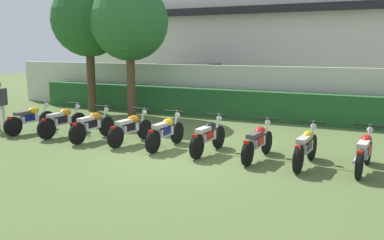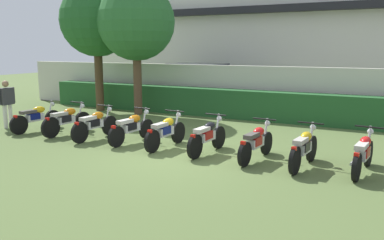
# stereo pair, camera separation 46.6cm
# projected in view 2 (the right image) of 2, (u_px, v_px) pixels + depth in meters

# --- Properties ---
(ground) EXTENTS (60.00, 60.00, 0.00)m
(ground) POSITION_uv_depth(u_px,v_px,m) (174.00, 157.00, 9.91)
(ground) COLOR #566B38
(building) EXTENTS (24.91, 6.50, 8.63)m
(building) POSITION_uv_depth(u_px,v_px,m) (309.00, 18.00, 22.48)
(building) COLOR silver
(building) RESTS_ON ground
(compound_wall) EXTENTS (23.66, 0.30, 1.96)m
(compound_wall) POSITION_uv_depth(u_px,v_px,m) (259.00, 91.00, 15.52)
(compound_wall) COLOR beige
(compound_wall) RESTS_ON ground
(hedge_row) EXTENTS (18.93, 0.70, 1.08)m
(hedge_row) POSITION_uv_depth(u_px,v_px,m) (253.00, 105.00, 14.98)
(hedge_row) COLOR #235628
(hedge_row) RESTS_ON ground
(parked_car) EXTENTS (4.63, 2.36, 1.89)m
(parked_car) POSITION_uv_depth(u_px,v_px,m) (200.00, 83.00, 19.79)
(parked_car) COLOR navy
(parked_car) RESTS_ON ground
(tree_near_inspector) EXTENTS (3.00, 3.00, 5.28)m
(tree_near_inspector) POSITION_uv_depth(u_px,v_px,m) (97.00, 21.00, 16.50)
(tree_near_inspector) COLOR #4C3823
(tree_near_inspector) RESTS_ON ground
(tree_far_side) EXTENTS (3.02, 3.02, 5.16)m
(tree_far_side) POSITION_uv_depth(u_px,v_px,m) (136.00, 22.00, 15.58)
(tree_far_side) COLOR brown
(tree_far_side) RESTS_ON ground
(motorcycle_in_row_0) EXTENTS (0.60, 1.88, 0.96)m
(motorcycle_in_row_0) POSITION_uv_depth(u_px,v_px,m) (36.00, 117.00, 12.87)
(motorcycle_in_row_0) COLOR black
(motorcycle_in_row_0) RESTS_ON ground
(motorcycle_in_row_1) EXTENTS (0.60, 1.87, 0.97)m
(motorcycle_in_row_1) POSITION_uv_depth(u_px,v_px,m) (67.00, 120.00, 12.38)
(motorcycle_in_row_1) COLOR black
(motorcycle_in_row_1) RESTS_ON ground
(motorcycle_in_row_2) EXTENTS (0.60, 1.85, 0.96)m
(motorcycle_in_row_2) POSITION_uv_depth(u_px,v_px,m) (95.00, 124.00, 11.73)
(motorcycle_in_row_2) COLOR black
(motorcycle_in_row_2) RESTS_ON ground
(motorcycle_in_row_3) EXTENTS (0.60, 1.85, 0.95)m
(motorcycle_in_row_3) POSITION_uv_depth(u_px,v_px,m) (132.00, 127.00, 11.28)
(motorcycle_in_row_3) COLOR black
(motorcycle_in_row_3) RESTS_ON ground
(motorcycle_in_row_4) EXTENTS (0.60, 1.85, 0.96)m
(motorcycle_in_row_4) POSITION_uv_depth(u_px,v_px,m) (166.00, 131.00, 10.72)
(motorcycle_in_row_4) COLOR black
(motorcycle_in_row_4) RESTS_ON ground
(motorcycle_in_row_5) EXTENTS (0.60, 1.82, 0.96)m
(motorcycle_in_row_5) POSITION_uv_depth(u_px,v_px,m) (207.00, 136.00, 10.13)
(motorcycle_in_row_5) COLOR black
(motorcycle_in_row_5) RESTS_ON ground
(motorcycle_in_row_6) EXTENTS (0.60, 1.85, 0.95)m
(motorcycle_in_row_6) POSITION_uv_depth(u_px,v_px,m) (256.00, 142.00, 9.53)
(motorcycle_in_row_6) COLOR black
(motorcycle_in_row_6) RESTS_ON ground
(motorcycle_in_row_7) EXTENTS (0.60, 1.84, 0.97)m
(motorcycle_in_row_7) POSITION_uv_depth(u_px,v_px,m) (304.00, 148.00, 8.94)
(motorcycle_in_row_7) COLOR black
(motorcycle_in_row_7) RESTS_ON ground
(motorcycle_in_row_8) EXTENTS (0.60, 1.86, 0.95)m
(motorcycle_in_row_8) POSITION_uv_depth(u_px,v_px,m) (363.00, 153.00, 8.53)
(motorcycle_in_row_8) COLOR black
(motorcycle_in_row_8) RESTS_ON ground
(inspector_person) EXTENTS (0.22, 0.65, 1.59)m
(inspector_person) POSITION_uv_depth(u_px,v_px,m) (7.00, 100.00, 13.33)
(inspector_person) COLOR silver
(inspector_person) RESTS_ON ground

